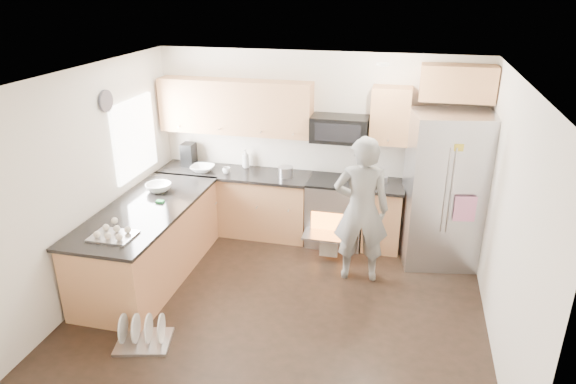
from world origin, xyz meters
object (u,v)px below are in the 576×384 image
(refrigerator, at_px, (446,190))
(person, at_px, (361,210))
(dish_rack, at_px, (143,336))
(stove_range, at_px, (336,197))

(refrigerator, relative_size, person, 1.08)
(person, xyz_separation_m, dish_rack, (-1.99, -1.80, -0.83))
(person, distance_m, dish_rack, 2.81)
(person, height_order, dish_rack, person)
(person, bearing_deg, refrigerator, -152.56)
(dish_rack, bearing_deg, stove_range, 59.94)
(stove_range, distance_m, dish_rack, 3.17)
(stove_range, bearing_deg, refrigerator, -7.77)
(stove_range, distance_m, refrigerator, 1.47)
(refrigerator, relative_size, dish_rack, 3.17)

